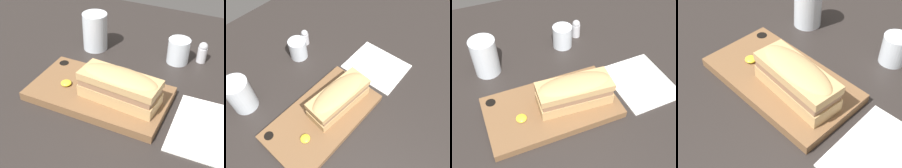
{
  "view_description": "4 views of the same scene",
  "coord_description": "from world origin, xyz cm",
  "views": [
    {
      "loc": [
        23.36,
        -48.93,
        49.46
      ],
      "look_at": [
        -0.52,
        0.95,
        8.33
      ],
      "focal_mm": 50.0,
      "sensor_mm": 36.0,
      "label": 1
    },
    {
      "loc": [
        -23.78,
        -19.99,
        59.14
      ],
      "look_at": [
        3.84,
        4.33,
        8.66
      ],
      "focal_mm": 35.0,
      "sensor_mm": 36.0,
      "label": 2
    },
    {
      "loc": [
        -18.73,
        -40.09,
        58.43
      ],
      "look_at": [
        -0.42,
        4.75,
        7.9
      ],
      "focal_mm": 45.0,
      "sensor_mm": 36.0,
      "label": 3
    },
    {
      "loc": [
        31.68,
        -29.51,
        49.36
      ],
      "look_at": [
        0.95,
        -0.08,
        7.47
      ],
      "focal_mm": 50.0,
      "sensor_mm": 36.0,
      "label": 4
    }
  ],
  "objects": [
    {
      "name": "dining_table",
      "position": [
        0.0,
        0.0,
        1.0
      ],
      "size": [
        166.17,
        122.56,
        2.0
      ],
      "color": "#282321",
      "rests_on": "ground"
    },
    {
      "name": "serving_board",
      "position": [
        -4.79,
        2.63,
        3.04
      ],
      "size": [
        33.01,
        18.11,
        2.12
      ],
      "color": "brown",
      "rests_on": "dining_table"
    },
    {
      "name": "sandwich",
      "position": [
        1.02,
        1.55,
        8.12
      ],
      "size": [
        18.79,
        8.38,
        7.54
      ],
      "rotation": [
        0.0,
        0.0,
        -0.07
      ],
      "color": "tan",
      "rests_on": "serving_board"
    },
    {
      "name": "mustard_dollop",
      "position": [
        -12.9,
        1.07,
        4.59
      ],
      "size": [
        2.6,
        2.6,
        1.04
      ],
      "color": "yellow",
      "rests_on": "serving_board"
    },
    {
      "name": "water_glass",
      "position": [
        -16.63,
        23.15,
        6.75
      ],
      "size": [
        7.21,
        7.21,
        10.95
      ],
      "color": "silver",
      "rests_on": "dining_table"
    },
    {
      "name": "wine_glass",
      "position": [
        7.76,
        26.18,
        5.1
      ],
      "size": [
        6.07,
        6.07,
        6.94
      ],
      "color": "silver",
      "rests_on": "dining_table"
    },
    {
      "name": "napkin",
      "position": [
        21.72,
        2.51,
        2.2
      ],
      "size": [
        16.36,
        19.32,
        0.4
      ],
      "rotation": [
        0.0,
        0.0,
        0.03
      ],
      "color": "white",
      "rests_on": "dining_table"
    },
    {
      "name": "salt_shaker",
      "position": [
        13.79,
        29.13,
        5.05
      ],
      "size": [
        2.62,
        2.62,
        6.02
      ],
      "color": "silver",
      "rests_on": "dining_table"
    }
  ]
}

